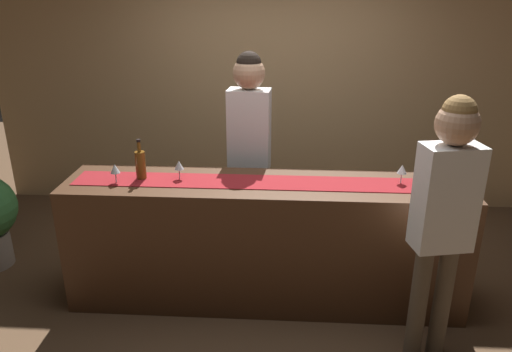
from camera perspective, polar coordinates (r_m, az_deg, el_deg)
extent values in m
plane|color=brown|center=(4.02, 0.98, -13.71)|extent=(10.00, 10.00, 0.00)
cube|color=tan|center=(5.26, 2.07, 11.92)|extent=(6.00, 0.12, 2.90)
cube|color=#472B19|center=(3.76, 1.03, -7.64)|extent=(2.92, 0.60, 0.97)
cube|color=maroon|center=(3.55, 1.08, -0.73)|extent=(2.78, 0.28, 0.01)
cylinder|color=brown|center=(3.68, -13.19, 1.19)|extent=(0.07, 0.07, 0.21)
cylinder|color=brown|center=(3.64, -13.38, 3.30)|extent=(0.03, 0.03, 0.08)
cylinder|color=black|center=(3.62, -13.44, 4.00)|extent=(0.03, 0.03, 0.02)
cylinder|color=#194723|center=(3.66, 21.15, 0.16)|extent=(0.07, 0.07, 0.21)
cylinder|color=#194723|center=(3.61, 21.44, 2.27)|extent=(0.03, 0.03, 0.08)
cylinder|color=black|center=(3.60, 21.54, 2.97)|extent=(0.03, 0.03, 0.02)
cylinder|color=silver|center=(3.68, 16.36, -0.82)|extent=(0.06, 0.06, 0.00)
cylinder|color=silver|center=(3.67, 16.42, -0.25)|extent=(0.01, 0.01, 0.08)
cone|color=silver|center=(3.64, 16.54, 0.78)|extent=(0.07, 0.07, 0.06)
cylinder|color=silver|center=(3.66, -8.80, -0.35)|extent=(0.06, 0.06, 0.00)
cylinder|color=silver|center=(3.64, -8.84, 0.23)|extent=(0.01, 0.01, 0.08)
cone|color=silver|center=(3.62, -8.90, 1.27)|extent=(0.07, 0.07, 0.06)
cylinder|color=silver|center=(3.68, -15.83, -0.76)|extent=(0.06, 0.06, 0.00)
cylinder|color=silver|center=(3.67, -15.89, -0.19)|extent=(0.01, 0.01, 0.08)
cone|color=silver|center=(3.65, -16.00, 0.84)|extent=(0.07, 0.07, 0.06)
cylinder|color=#26262B|center=(4.30, 0.32, -4.60)|extent=(0.11, 0.11, 0.85)
cylinder|color=#26262B|center=(4.32, -1.79, -4.47)|extent=(0.11, 0.11, 0.85)
cube|color=white|center=(4.04, -0.79, 5.28)|extent=(0.36, 0.23, 0.68)
sphere|color=tan|center=(3.93, -0.82, 11.81)|extent=(0.26, 0.26, 0.26)
sphere|color=black|center=(3.92, -0.83, 12.83)|extent=(0.20, 0.20, 0.20)
cylinder|color=brown|center=(3.40, 18.24, -13.86)|extent=(0.11, 0.11, 0.82)
cylinder|color=brown|center=(3.46, 20.69, -13.45)|extent=(0.11, 0.11, 0.82)
cube|color=white|center=(3.09, 21.12, -2.38)|extent=(0.37, 0.26, 0.65)
sphere|color=tan|center=(2.95, 22.25, 5.59)|extent=(0.24, 0.24, 0.24)
sphere|color=olive|center=(2.93, 22.44, 6.86)|extent=(0.19, 0.19, 0.19)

